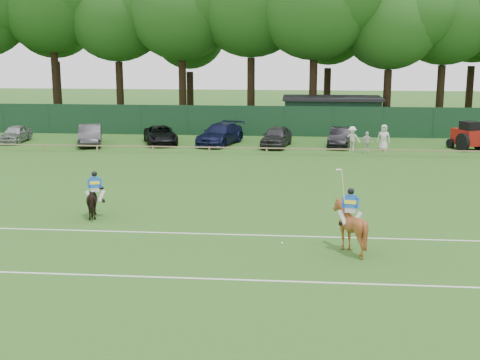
# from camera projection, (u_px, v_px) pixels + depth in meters

# --- Properties ---
(ground) EXTENTS (160.00, 160.00, 0.00)m
(ground) POSITION_uv_depth(u_px,v_px,m) (222.00, 227.00, 26.87)
(ground) COLOR #1E4C14
(ground) RESTS_ON ground
(horse_dark) EXTENTS (1.30, 1.90, 1.47)m
(horse_dark) POSITION_uv_depth(u_px,v_px,m) (96.00, 201.00, 28.35)
(horse_dark) COLOR black
(horse_dark) RESTS_ON ground
(horse_chestnut) EXTENTS (1.88, 2.02, 1.89)m
(horse_chestnut) POSITION_uv_depth(u_px,v_px,m) (350.00, 227.00, 23.58)
(horse_chestnut) COLOR brown
(horse_chestnut) RESTS_ON ground
(sedan_silver) EXTENTS (1.75, 3.95, 1.32)m
(sedan_silver) POSITION_uv_depth(u_px,v_px,m) (16.00, 134.00, 49.72)
(sedan_silver) COLOR #9EA1A3
(sedan_silver) RESTS_ON ground
(sedan_grey) EXTENTS (2.90, 4.96, 1.54)m
(sedan_grey) POSITION_uv_depth(u_px,v_px,m) (90.00, 135.00, 48.26)
(sedan_grey) COLOR #2B2B2D
(sedan_grey) RESTS_ON ground
(suv_black) EXTENTS (3.66, 5.31, 1.35)m
(suv_black) POSITION_uv_depth(u_px,v_px,m) (161.00, 135.00, 48.90)
(suv_black) COLOR black
(suv_black) RESTS_ON ground
(sedan_navy) EXTENTS (3.66, 5.81, 1.57)m
(sedan_navy) POSITION_uv_depth(u_px,v_px,m) (220.00, 134.00, 48.57)
(sedan_navy) COLOR #121639
(sedan_navy) RESTS_ON ground
(hatch_grey) EXTENTS (2.51, 4.71, 1.53)m
(hatch_grey) POSITION_uv_depth(u_px,v_px,m) (276.00, 136.00, 47.54)
(hatch_grey) COLOR #2C2C2F
(hatch_grey) RESTS_ON ground
(estate_black) EXTENTS (2.21, 4.47, 1.41)m
(estate_black) POSITION_uv_depth(u_px,v_px,m) (341.00, 137.00, 47.63)
(estate_black) COLOR black
(estate_black) RESTS_ON ground
(spectator_left) EXTENTS (1.21, 0.82, 1.74)m
(spectator_left) POSITION_uv_depth(u_px,v_px,m) (352.00, 139.00, 45.82)
(spectator_left) COLOR silver
(spectator_left) RESTS_ON ground
(spectator_mid) EXTENTS (0.91, 0.44, 1.52)m
(spectator_mid) POSITION_uv_depth(u_px,v_px,m) (367.00, 142.00, 44.78)
(spectator_mid) COLOR silver
(spectator_mid) RESTS_ON ground
(spectator_right) EXTENTS (1.03, 0.78, 1.89)m
(spectator_right) POSITION_uv_depth(u_px,v_px,m) (384.00, 138.00, 45.67)
(spectator_right) COLOR silver
(spectator_right) RESTS_ON ground
(rider_dark) EXTENTS (0.92, 0.53, 1.41)m
(rider_dark) POSITION_uv_depth(u_px,v_px,m) (95.00, 186.00, 28.19)
(rider_dark) COLOR silver
(rider_dark) RESTS_ON ground
(rider_chestnut) EXTENTS (0.93, 0.69, 2.05)m
(rider_chestnut) POSITION_uv_depth(u_px,v_px,m) (350.00, 205.00, 23.40)
(rider_chestnut) COLOR silver
(rider_chestnut) RESTS_ON ground
(polo_ball) EXTENTS (0.09, 0.09, 0.09)m
(polo_ball) POSITION_uv_depth(u_px,v_px,m) (282.00, 243.00, 24.61)
(polo_ball) COLOR silver
(polo_ball) RESTS_ON ground
(pitch_lines) EXTENTS (60.00, 5.10, 0.01)m
(pitch_lines) POSITION_uv_depth(u_px,v_px,m) (210.00, 254.00, 23.46)
(pitch_lines) COLOR silver
(pitch_lines) RESTS_ON ground
(pitch_rail) EXTENTS (62.10, 0.10, 0.50)m
(pitch_rail) POSITION_uv_depth(u_px,v_px,m) (252.00, 148.00, 44.30)
(pitch_rail) COLOR #997F5B
(pitch_rail) RESTS_ON ground
(perimeter_fence) EXTENTS (92.08, 0.08, 2.50)m
(perimeter_fence) POSITION_uv_depth(u_px,v_px,m) (260.00, 121.00, 52.90)
(perimeter_fence) COLOR #14351E
(perimeter_fence) RESTS_ON ground
(utility_shed) EXTENTS (8.40, 4.40, 3.04)m
(utility_shed) POSITION_uv_depth(u_px,v_px,m) (332.00, 114.00, 55.23)
(utility_shed) COLOR #14331E
(utility_shed) RESTS_ON ground
(tree_row) EXTENTS (96.00, 12.00, 21.00)m
(tree_row) POSITION_uv_depth(u_px,v_px,m) (286.00, 124.00, 60.77)
(tree_row) COLOR #26561C
(tree_row) RESTS_ON ground
(tractor) EXTENTS (2.51, 2.92, 2.07)m
(tractor) POSITION_uv_depth(u_px,v_px,m) (467.00, 136.00, 46.13)
(tractor) COLOR maroon
(tractor) RESTS_ON ground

